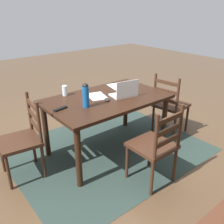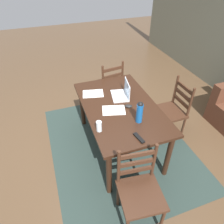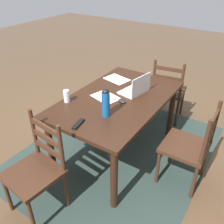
{
  "view_description": "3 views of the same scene",
  "coord_description": "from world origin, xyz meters",
  "px_view_note": "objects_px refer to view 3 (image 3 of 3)",
  "views": [
    {
      "loc": [
        1.81,
        2.35,
        1.89
      ],
      "look_at": [
        -0.08,
        0.01,
        0.56
      ],
      "focal_mm": 39.78,
      "sensor_mm": 36.0,
      "label": 1
    },
    {
      "loc": [
        2.08,
        -0.85,
        2.44
      ],
      "look_at": [
        -0.14,
        -0.07,
        0.58
      ],
      "focal_mm": 33.23,
      "sensor_mm": 36.0,
      "label": 2
    },
    {
      "loc": [
        2.02,
        1.24,
        2.06
      ],
      "look_at": [
        0.03,
        -0.05,
        0.59
      ],
      "focal_mm": 39.27,
      "sensor_mm": 36.0,
      "label": 3
    }
  ],
  "objects_px": {
    "computer_mouse": "(122,101)",
    "chair_left_far": "(168,91)",
    "chair_far_head": "(189,147)",
    "laptop": "(137,88)",
    "dining_table": "(118,105)",
    "tv_remote": "(78,124)",
    "chair_right_near": "(37,171)",
    "water_bottle": "(106,102)",
    "drinking_glass": "(67,96)"
  },
  "relations": [
    {
      "from": "chair_far_head",
      "to": "water_bottle",
      "type": "relative_size",
      "value": 3.3
    },
    {
      "from": "water_bottle",
      "to": "computer_mouse",
      "type": "height_order",
      "value": "water_bottle"
    },
    {
      "from": "chair_right_near",
      "to": "computer_mouse",
      "type": "distance_m",
      "value": 1.09
    },
    {
      "from": "chair_left_far",
      "to": "dining_table",
      "type": "bearing_deg",
      "value": -10.52
    },
    {
      "from": "chair_right_near",
      "to": "laptop",
      "type": "bearing_deg",
      "value": 166.39
    },
    {
      "from": "dining_table",
      "to": "chair_left_far",
      "type": "relative_size",
      "value": 1.63
    },
    {
      "from": "chair_right_near",
      "to": "tv_remote",
      "type": "height_order",
      "value": "chair_right_near"
    },
    {
      "from": "chair_left_far",
      "to": "computer_mouse",
      "type": "height_order",
      "value": "chair_left_far"
    },
    {
      "from": "chair_right_near",
      "to": "tv_remote",
      "type": "relative_size",
      "value": 5.59
    },
    {
      "from": "water_bottle",
      "to": "chair_far_head",
      "type": "bearing_deg",
      "value": 116.57
    },
    {
      "from": "chair_left_far",
      "to": "chair_far_head",
      "type": "bearing_deg",
      "value": 31.52
    },
    {
      "from": "water_bottle",
      "to": "chair_left_far",
      "type": "bearing_deg",
      "value": 176.05
    },
    {
      "from": "laptop",
      "to": "tv_remote",
      "type": "xyz_separation_m",
      "value": [
        0.85,
        -0.15,
        -0.05
      ]
    },
    {
      "from": "chair_right_near",
      "to": "drinking_glass",
      "type": "distance_m",
      "value": 0.82
    },
    {
      "from": "computer_mouse",
      "to": "chair_left_far",
      "type": "bearing_deg",
      "value": -159.38
    },
    {
      "from": "chair_far_head",
      "to": "laptop",
      "type": "relative_size",
      "value": 2.67
    },
    {
      "from": "chair_left_far",
      "to": "laptop",
      "type": "distance_m",
      "value": 0.94
    },
    {
      "from": "chair_left_far",
      "to": "tv_remote",
      "type": "relative_size",
      "value": 5.59
    },
    {
      "from": "chair_left_far",
      "to": "laptop",
      "type": "height_order",
      "value": "laptop"
    },
    {
      "from": "chair_far_head",
      "to": "computer_mouse",
      "type": "bearing_deg",
      "value": -84.82
    },
    {
      "from": "tv_remote",
      "to": "chair_right_near",
      "type": "bearing_deg",
      "value": -121.85
    },
    {
      "from": "laptop",
      "to": "drinking_glass",
      "type": "height_order",
      "value": "laptop"
    },
    {
      "from": "dining_table",
      "to": "computer_mouse",
      "type": "bearing_deg",
      "value": 54.07
    },
    {
      "from": "chair_right_near",
      "to": "water_bottle",
      "type": "bearing_deg",
      "value": 157.51
    },
    {
      "from": "computer_mouse",
      "to": "tv_remote",
      "type": "distance_m",
      "value": 0.59
    },
    {
      "from": "laptop",
      "to": "computer_mouse",
      "type": "relative_size",
      "value": 3.55
    },
    {
      "from": "chair_left_far",
      "to": "water_bottle",
      "type": "height_order",
      "value": "water_bottle"
    },
    {
      "from": "chair_right_near",
      "to": "chair_left_far",
      "type": "distance_m",
      "value": 2.16
    },
    {
      "from": "tv_remote",
      "to": "computer_mouse",
      "type": "bearing_deg",
      "value": 67.53
    },
    {
      "from": "computer_mouse",
      "to": "water_bottle",
      "type": "bearing_deg",
      "value": 26.65
    },
    {
      "from": "drinking_glass",
      "to": "tv_remote",
      "type": "bearing_deg",
      "value": 54.51
    },
    {
      "from": "dining_table",
      "to": "tv_remote",
      "type": "bearing_deg",
      "value": -2.22
    },
    {
      "from": "water_bottle",
      "to": "laptop",
      "type": "bearing_deg",
      "value": 177.8
    },
    {
      "from": "dining_table",
      "to": "chair_far_head",
      "type": "height_order",
      "value": "chair_far_head"
    },
    {
      "from": "dining_table",
      "to": "tv_remote",
      "type": "height_order",
      "value": "tv_remote"
    },
    {
      "from": "chair_far_head",
      "to": "chair_left_far",
      "type": "bearing_deg",
      "value": -148.48
    },
    {
      "from": "dining_table",
      "to": "chair_right_near",
      "type": "relative_size",
      "value": 1.63
    },
    {
      "from": "water_bottle",
      "to": "drinking_glass",
      "type": "relative_size",
      "value": 2.17
    },
    {
      "from": "chair_left_far",
      "to": "tv_remote",
      "type": "xyz_separation_m",
      "value": [
        1.71,
        -0.22,
        0.32
      ]
    },
    {
      "from": "laptop",
      "to": "tv_remote",
      "type": "distance_m",
      "value": 0.86
    },
    {
      "from": "chair_far_head",
      "to": "drinking_glass",
      "type": "xyz_separation_m",
      "value": [
        0.37,
        -1.26,
        0.38
      ]
    },
    {
      "from": "drinking_glass",
      "to": "dining_table",
      "type": "bearing_deg",
      "value": 132.61
    },
    {
      "from": "chair_right_near",
      "to": "chair_far_head",
      "type": "bearing_deg",
      "value": 135.76
    },
    {
      "from": "dining_table",
      "to": "chair_far_head",
      "type": "relative_size",
      "value": 1.63
    },
    {
      "from": "laptop",
      "to": "computer_mouse",
      "type": "distance_m",
      "value": 0.28
    },
    {
      "from": "laptop",
      "to": "dining_table",
      "type": "bearing_deg",
      "value": -30.4
    },
    {
      "from": "dining_table",
      "to": "chair_far_head",
      "type": "distance_m",
      "value": 0.88
    },
    {
      "from": "dining_table",
      "to": "chair_left_far",
      "type": "bearing_deg",
      "value": 169.48
    },
    {
      "from": "laptop",
      "to": "computer_mouse",
      "type": "height_order",
      "value": "laptop"
    },
    {
      "from": "tv_remote",
      "to": "chair_far_head",
      "type": "bearing_deg",
      "value": 25.55
    }
  ]
}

